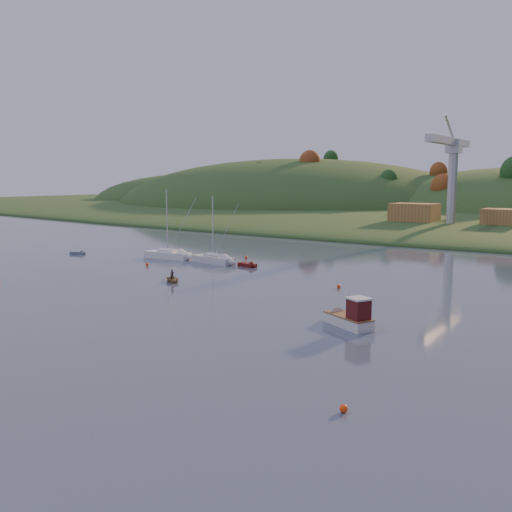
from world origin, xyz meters
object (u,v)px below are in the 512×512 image
Objects in this scene: fishing_boat at (346,316)px; grey_dinghy at (81,253)px; sailboat_far at (213,259)px; red_tender at (250,265)px; canoe at (172,280)px; sailboat_near at (168,254)px.

fishing_boat is 63.58m from grey_dinghy.
fishing_boat reaches higher than grey_dinghy.
sailboat_far reaches higher than red_tender.
fishing_boat is 29.38m from canoe.
red_tender is (16.92, 0.40, -0.48)m from sailboat_near.
grey_dinghy is at bearing -156.17° from red_tender.
red_tender is at bearing -13.51° from fishing_boat.
canoe is 0.79× the size of red_tender.
grey_dinghy is (-16.54, -5.04, -0.51)m from sailboat_near.
fishing_boat is 0.55× the size of sailboat_near.
sailboat_near reaches higher than canoe.
fishing_boat is at bearing -36.88° from grey_dinghy.
sailboat_near is 3.64× the size of canoe.
grey_dinghy is (-33.46, -5.44, -0.04)m from red_tender.
red_tender is at bearing 6.11° from sailboat_far.
canoe is at bearing -62.48° from sailboat_far.
sailboat_far is 3.38× the size of canoe.
fishing_boat is 50.02m from sailboat_near.
sailboat_near is at bearing -3.63° from grey_dinghy.
grey_dinghy reaches higher than canoe.
sailboat_far is at bearing 55.11° from canoe.
grey_dinghy is (-32.51, 10.74, -0.09)m from canoe.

